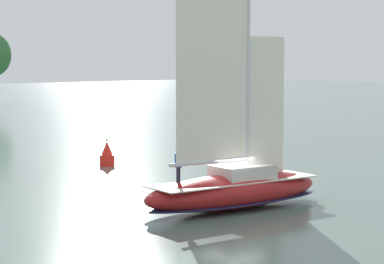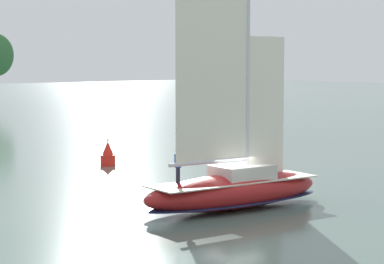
# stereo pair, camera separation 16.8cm
# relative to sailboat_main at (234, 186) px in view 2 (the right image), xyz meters

# --- Properties ---
(ground_plane) EXTENTS (400.00, 400.00, 0.00)m
(ground_plane) POSITION_rel_sailboat_main_xyz_m (-0.02, 0.00, -1.12)
(ground_plane) COLOR slate
(sailboat_main) EXTENTS (10.69, 4.45, 14.24)m
(sailboat_main) POSITION_rel_sailboat_main_xyz_m (0.00, 0.00, 0.00)
(sailboat_main) COLOR maroon
(sailboat_main) RESTS_ON ground
(channel_buoy) EXTENTS (1.03, 1.03, 1.87)m
(channel_buoy) POSITION_rel_sailboat_main_xyz_m (4.78, 16.58, -0.38)
(channel_buoy) COLOR red
(channel_buoy) RESTS_ON ground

